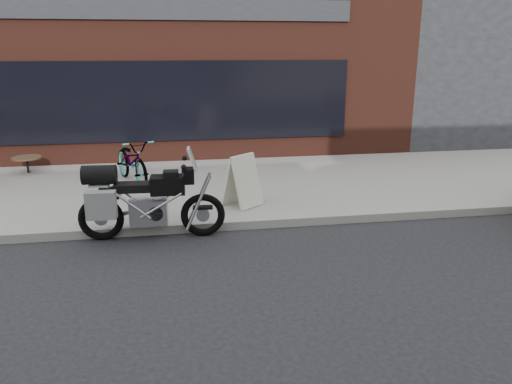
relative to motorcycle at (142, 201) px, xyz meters
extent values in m
plane|color=black|center=(2.16, -3.88, -0.64)|extent=(120.00, 120.00, 0.00)
cube|color=gray|center=(2.16, 3.12, -0.57)|extent=(44.00, 6.00, 0.15)
cube|color=#55261B|center=(0.16, 10.12, 1.61)|extent=(14.00, 10.00, 4.50)
cube|color=black|center=(0.16, 5.09, 1.06)|extent=(10.00, 0.08, 2.00)
cube|color=#242428|center=(0.16, 5.09, 3.26)|extent=(10.00, 0.08, 0.50)
cube|color=#242428|center=(12.16, 10.12, 2.36)|extent=(10.00, 10.00, 6.00)
torus|color=black|center=(-0.66, 0.06, -0.29)|extent=(0.73, 0.16, 0.73)
torus|color=black|center=(0.97, -0.03, -0.29)|extent=(0.73, 0.16, 0.73)
cube|color=#B7B7BC|center=(0.10, 0.02, -0.19)|extent=(0.61, 0.36, 0.41)
cube|color=black|center=(0.43, 0.00, 0.25)|extent=(0.56, 0.38, 0.28)
cube|color=black|center=(-0.11, 0.03, 0.23)|extent=(0.61, 0.34, 0.13)
cube|color=black|center=(-0.49, 0.05, 0.14)|extent=(0.34, 0.26, 0.15)
cube|color=black|center=(0.76, -0.02, 0.39)|extent=(0.21, 0.27, 0.24)
cube|color=silver|center=(0.83, -0.02, 0.66)|extent=(0.17, 0.33, 0.37)
cylinder|color=black|center=(0.68, -0.01, 0.47)|extent=(0.07, 0.76, 0.03)
cube|color=#B7B7BC|center=(-0.62, 0.06, 0.29)|extent=(0.32, 0.34, 0.03)
cube|color=slate|center=(-0.60, -0.23, 0.03)|extent=(0.47, 0.22, 0.44)
cylinder|color=black|center=(-0.62, 0.06, 0.44)|extent=(0.54, 0.33, 0.30)
cylinder|color=#B7B7BC|center=(-0.32, 0.22, -0.26)|extent=(0.61, 0.12, 0.21)
imported|color=gray|center=(-0.34, 3.02, 0.00)|extent=(1.30, 1.99, 0.99)
cube|color=beige|center=(1.86, 0.96, -0.01)|extent=(0.66, 0.61, 0.97)
cube|color=beige|center=(1.70, 1.16, -0.01)|extent=(0.66, 0.61, 0.97)
cylinder|color=black|center=(-2.87, 4.41, -0.32)|extent=(0.06, 0.06, 0.34)
cylinder|color=#453220|center=(-2.87, 4.41, -0.13)|extent=(0.67, 0.67, 0.04)
camera|label=1|loc=(0.53, -7.83, 2.36)|focal=35.00mm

